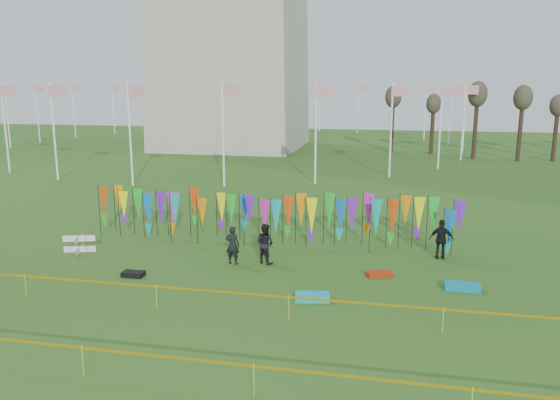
% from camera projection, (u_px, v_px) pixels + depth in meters
% --- Properties ---
extents(ground, '(160.00, 160.00, 0.00)m').
position_uv_depth(ground, '(227.00, 289.00, 21.15)').
color(ground, '#244F16').
rests_on(ground, ground).
extents(flagpole_ring, '(57.40, 56.16, 8.00)m').
position_uv_depth(flagpole_ring, '(234.00, 116.00, 69.11)').
color(flagpole_ring, white).
rests_on(flagpole_ring, ground).
extents(banner_row, '(18.64, 0.64, 2.49)m').
position_uv_depth(banner_row, '(271.00, 212.00, 27.00)').
color(banner_row, black).
rests_on(banner_row, ground).
extents(caution_tape_near, '(26.00, 0.02, 0.90)m').
position_uv_depth(caution_tape_near, '(201.00, 291.00, 18.84)').
color(caution_tape_near, yellow).
rests_on(caution_tape_near, ground).
extents(caution_tape_far, '(26.00, 0.02, 0.90)m').
position_uv_depth(caution_tape_far, '(139.00, 355.00, 14.36)').
color(caution_tape_far, yellow).
rests_on(caution_tape_far, ground).
extents(box_kite, '(0.75, 0.75, 0.84)m').
position_uv_depth(box_kite, '(79.00, 244.00, 25.73)').
color(box_kite, red).
rests_on(box_kite, ground).
extents(person_left, '(0.67, 0.52, 1.72)m').
position_uv_depth(person_left, '(233.00, 245.00, 23.99)').
color(person_left, black).
rests_on(person_left, ground).
extents(person_mid, '(1.02, 0.87, 1.79)m').
position_uv_depth(person_mid, '(265.00, 243.00, 24.12)').
color(person_mid, black).
rests_on(person_mid, ground).
extents(person_right, '(1.09, 0.65, 1.83)m').
position_uv_depth(person_right, '(441.00, 239.00, 24.68)').
color(person_right, black).
rests_on(person_right, ground).
extents(kite_bag_turquoise, '(1.36, 0.86, 0.25)m').
position_uv_depth(kite_bag_turquoise, '(312.00, 297.00, 20.04)').
color(kite_bag_turquoise, '#0DB4C9').
rests_on(kite_bag_turquoise, ground).
extents(kite_bag_red, '(1.16, 0.88, 0.19)m').
position_uv_depth(kite_bag_red, '(379.00, 274.00, 22.58)').
color(kite_bag_red, '#B7290C').
rests_on(kite_bag_red, ground).
extents(kite_bag_black, '(0.89, 0.52, 0.21)m').
position_uv_depth(kite_bag_black, '(133.00, 274.00, 22.56)').
color(kite_bag_black, black).
rests_on(kite_bag_black, ground).
extents(kite_bag_teal, '(1.34, 0.67, 0.25)m').
position_uv_depth(kite_bag_teal, '(462.00, 287.00, 21.06)').
color(kite_bag_teal, '#0B88A7').
rests_on(kite_bag_teal, ground).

